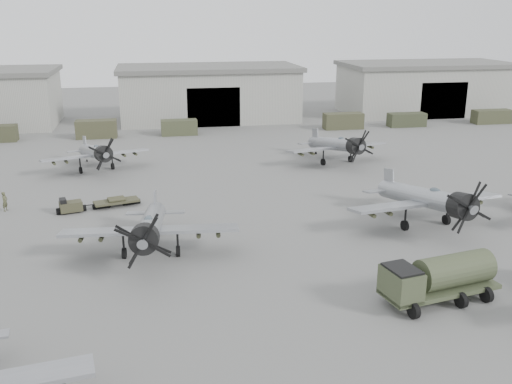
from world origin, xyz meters
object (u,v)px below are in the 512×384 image
(aircraft_far_0, at_px, (96,153))
(ground_crew, at_px, (5,201))
(fuel_tanker, at_px, (439,276))
(aircraft_far_1, at_px, (338,145))
(aircraft_mid_2, at_px, (429,199))
(aircraft_mid_1, at_px, (150,227))
(tug_trailer, at_px, (89,205))

(aircraft_far_0, relative_size, ground_crew, 6.68)
(aircraft_far_0, relative_size, fuel_tanker, 1.51)
(aircraft_far_1, bearing_deg, fuel_tanker, -110.53)
(aircraft_far_0, bearing_deg, aircraft_far_1, -21.49)
(aircraft_mid_2, bearing_deg, aircraft_mid_1, 176.24)
(aircraft_mid_1, xyz_separation_m, aircraft_far_1, (21.61, 23.17, -0.07))
(aircraft_mid_1, bearing_deg, tug_trailer, 119.94)
(aircraft_mid_2, xyz_separation_m, ground_crew, (-34.66, 10.71, -1.55))
(aircraft_mid_1, bearing_deg, aircraft_far_0, 107.83)
(aircraft_mid_2, height_order, aircraft_far_0, aircraft_mid_2)
(aircraft_far_0, bearing_deg, ground_crew, -137.81)
(ground_crew, bearing_deg, aircraft_far_0, -7.98)
(aircraft_far_0, distance_m, ground_crew, 14.03)
(aircraft_far_1, height_order, tug_trailer, aircraft_far_1)
(aircraft_mid_2, xyz_separation_m, fuel_tanker, (-5.17, -11.67, -0.79))
(tug_trailer, bearing_deg, fuel_tanker, -58.38)
(aircraft_far_0, distance_m, aircraft_far_1, 27.26)
(aircraft_mid_2, height_order, tug_trailer, aircraft_mid_2)
(aircraft_mid_2, distance_m, aircraft_far_1, 21.22)
(aircraft_far_1, bearing_deg, aircraft_far_0, 164.09)
(fuel_tanker, bearing_deg, aircraft_far_0, 112.27)
(aircraft_far_1, relative_size, fuel_tanker, 1.60)
(aircraft_mid_1, distance_m, aircraft_far_1, 31.69)
(aircraft_far_1, relative_size, ground_crew, 7.08)
(aircraft_mid_1, relative_size, aircraft_mid_2, 0.95)
(ground_crew, bearing_deg, aircraft_mid_1, -113.56)
(tug_trailer, relative_size, ground_crew, 4.01)
(fuel_tanker, relative_size, ground_crew, 4.42)
(aircraft_far_0, xyz_separation_m, fuel_tanker, (22.56, -34.51, -0.49))
(aircraft_far_1, bearing_deg, aircraft_mid_2, -101.07)
(aircraft_far_1, bearing_deg, aircraft_mid_1, -145.50)
(aircraft_far_0, height_order, tug_trailer, aircraft_far_0)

